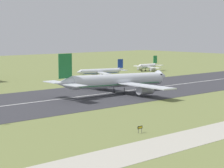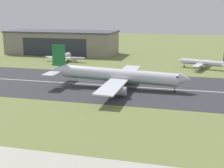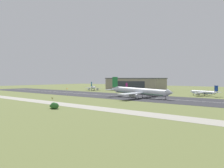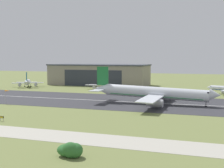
{
  "view_description": "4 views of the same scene",
  "coord_description": "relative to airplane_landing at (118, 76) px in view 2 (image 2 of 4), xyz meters",
  "views": [
    {
      "loc": [
        -79.63,
        -24.15,
        23.02
      ],
      "look_at": [
        9.62,
        77.29,
        6.56
      ],
      "focal_mm": 70.0,
      "sensor_mm": 36.0,
      "label": 1
    },
    {
      "loc": [
        52.23,
        -14.99,
        28.99
      ],
      "look_at": [
        30.26,
        72.04,
        7.08
      ],
      "focal_mm": 50.0,
      "sensor_mm": 36.0,
      "label": 2
    },
    {
      "loc": [
        112.14,
        -43.86,
        14.88
      ],
      "look_at": [
        24.2,
        64.97,
        10.91
      ],
      "focal_mm": 35.0,
      "sensor_mm": 36.0,
      "label": 3
    },
    {
      "loc": [
        51.9,
        -34.22,
        19.62
      ],
      "look_at": [
        19.12,
        61.85,
        10.95
      ],
      "focal_mm": 50.0,
      "sensor_mm": 36.0,
      "label": 4
    }
  ],
  "objects": [
    {
      "name": "hangar_building",
      "position": [
        -55.61,
        79.27,
        2.64
      ],
      "size": [
        70.49,
        26.38,
        14.82
      ],
      "color": "gray",
      "rests_on": "ground_plane"
    },
    {
      "name": "runway_strip",
      "position": [
        -26.98,
        3.5,
        -4.76
      ],
      "size": [
        360.02,
        47.73,
        0.06
      ],
      "primitive_type": "cube",
      "color": "#333338",
      "rests_on": "ground_plane"
    },
    {
      "name": "runway_centreline",
      "position": [
        -26.98,
        3.5,
        -4.72
      ],
      "size": [
        324.02,
        0.7,
        0.01
      ],
      "primitive_type": "cube",
      "color": "silver",
      "rests_on": "runway_strip"
    },
    {
      "name": "airplane_landing",
      "position": [
        0.0,
        0.0,
        0.0
      ],
      "size": [
        53.39,
        49.43,
        15.6
      ],
      "color": "silver",
      "rests_on": "ground_plane"
    },
    {
      "name": "airplane_parked_west",
      "position": [
        31.52,
        47.41,
        -1.78
      ],
      "size": [
        26.14,
        22.04,
        8.89
      ],
      "color": "silver",
      "rests_on": "ground_plane"
    },
    {
      "name": "airplane_parked_centre",
      "position": [
        -41.63,
        49.32,
        -1.8
      ],
      "size": [
        22.64,
        18.55,
        9.77
      ],
      "color": "silver",
      "rests_on": "ground_plane"
    }
  ]
}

